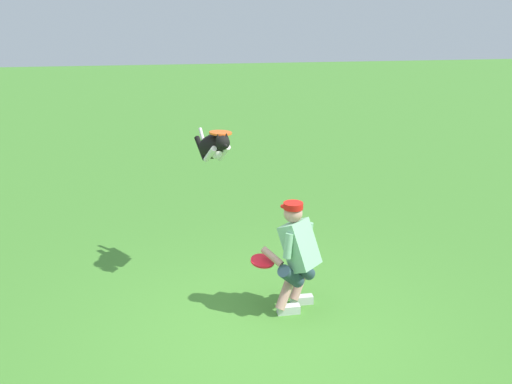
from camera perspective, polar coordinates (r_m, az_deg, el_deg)
ground_plane at (r=6.14m, az=0.64°, el=-14.67°), size 60.00×60.00×0.00m
person at (r=6.37m, az=4.17°, el=-6.28°), size 0.70×0.57×1.29m
dog at (r=7.04m, az=-4.38°, el=4.57°), size 0.45×0.98×0.49m
frisbee_flying at (r=6.84m, az=-3.63°, el=6.03°), size 0.32×0.32×0.04m
frisbee_held at (r=6.39m, az=0.68°, el=-7.03°), size 0.39×0.38×0.08m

